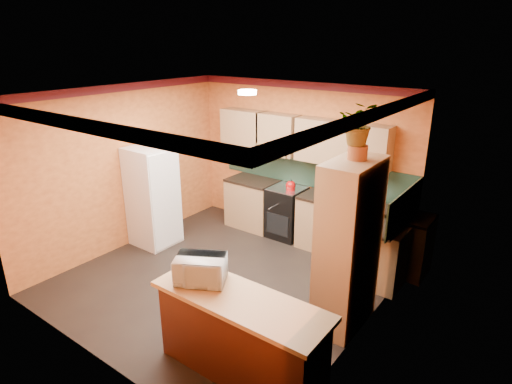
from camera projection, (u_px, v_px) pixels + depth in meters
room_shell at (235, 137)px, 5.83m from camera, size 4.24×4.24×2.72m
base_cabinets_back at (318, 221)px, 7.23m from camera, size 3.65×0.60×0.88m
countertop_back at (319, 196)px, 7.08m from camera, size 3.65×0.62×0.04m
stove at (287, 212)px, 7.58m from camera, size 0.58×0.58×0.91m
kettle at (291, 185)px, 7.30m from camera, size 0.23×0.23×0.18m
sink at (363, 204)px, 6.63m from camera, size 0.48×0.40×0.03m
base_cabinets_right at (375, 255)px, 6.12m from camera, size 0.60×0.80×0.88m
countertop_right at (378, 225)px, 5.97m from camera, size 0.62×0.80×0.04m
fridge at (153, 196)px, 7.20m from camera, size 0.68×0.66×1.70m
pantry at (348, 246)px, 5.04m from camera, size 0.48×0.90×2.10m
fern_pot at (358, 152)px, 4.69m from camera, size 0.22×0.22×0.16m
fern at (360, 124)px, 4.59m from camera, size 0.51×0.47×0.47m
breakfast_bar at (241, 339)px, 4.41m from camera, size 1.80×0.55×0.88m
bar_top at (240, 300)px, 4.25m from camera, size 1.90×0.65×0.05m
microwave at (200, 269)px, 4.48m from camera, size 0.63×0.56×0.29m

